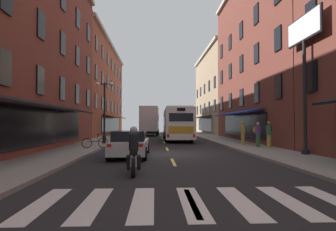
% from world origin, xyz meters
% --- Properties ---
extents(ground_plane, '(34.80, 80.00, 0.10)m').
position_xyz_m(ground_plane, '(0.00, 0.00, -0.05)').
color(ground_plane, black).
extents(lane_centre_dashes, '(0.14, 73.90, 0.01)m').
position_xyz_m(lane_centre_dashes, '(0.00, -0.25, 0.00)').
color(lane_centre_dashes, '#DBCC4C').
rests_on(lane_centre_dashes, ground).
extents(crosswalk_near, '(7.10, 2.80, 0.01)m').
position_xyz_m(crosswalk_near, '(0.00, -10.00, 0.00)').
color(crosswalk_near, silver).
rests_on(crosswalk_near, ground).
extents(sidewalk_left, '(3.00, 80.00, 0.14)m').
position_xyz_m(sidewalk_left, '(-5.90, 0.00, 0.07)').
color(sidewalk_left, gray).
rests_on(sidewalk_left, ground).
extents(sidewalk_right, '(3.00, 80.00, 0.14)m').
position_xyz_m(sidewalk_right, '(5.90, 0.00, 0.07)').
color(sidewalk_right, gray).
rests_on(sidewalk_right, ground).
extents(billboard_sign, '(0.40, 3.30, 7.36)m').
position_xyz_m(billboard_sign, '(7.05, -1.86, 5.84)').
color(billboard_sign, black).
rests_on(billboard_sign, sidewalk_right).
extents(transit_bus, '(2.76, 11.66, 3.28)m').
position_xyz_m(transit_bus, '(1.45, 13.16, 1.72)').
color(transit_bus, white).
rests_on(transit_bus, ground).
extents(box_truck, '(2.68, 7.42, 4.00)m').
position_xyz_m(box_truck, '(-1.56, 23.54, 2.06)').
color(box_truck, black).
rests_on(box_truck, ground).
extents(sedan_near, '(1.94, 4.65, 1.37)m').
position_xyz_m(sedan_near, '(-2.14, -1.38, 0.70)').
color(sedan_near, silver).
rests_on(sedan_near, ground).
extents(sedan_mid, '(1.97, 4.60, 1.47)m').
position_xyz_m(sedan_mid, '(-1.75, 33.01, 0.74)').
color(sedan_mid, silver).
rests_on(sedan_mid, ground).
extents(motorcycle_rider, '(0.62, 2.07, 1.66)m').
position_xyz_m(motorcycle_rider, '(-1.58, -6.33, 0.71)').
color(motorcycle_rider, black).
rests_on(motorcycle_rider, ground).
extents(bicycle_near, '(1.68, 0.55, 0.91)m').
position_xyz_m(bicycle_near, '(-4.76, 2.48, 0.50)').
color(bicycle_near, black).
rests_on(bicycle_near, sidewalk_left).
extents(pedestrian_near, '(0.46, 0.52, 1.70)m').
position_xyz_m(pedestrian_near, '(6.27, 2.85, 1.04)').
color(pedestrian_near, '#33663F').
rests_on(pedestrian_near, sidewalk_right).
extents(pedestrian_mid, '(0.36, 0.36, 1.74)m').
position_xyz_m(pedestrian_mid, '(6.63, 1.86, 1.04)').
color(pedestrian_mid, '#B29947').
rests_on(pedestrian_mid, sidewalk_right).
extents(pedestrian_far, '(0.36, 0.36, 1.79)m').
position_xyz_m(pedestrian_far, '(5.85, 4.89, 1.07)').
color(pedestrian_far, '#B29947').
rests_on(pedestrian_far, sidewalk_right).
extents(street_lamp_twin, '(1.42, 0.32, 4.95)m').
position_xyz_m(street_lamp_twin, '(-4.91, 6.65, 2.89)').
color(street_lamp_twin, black).
rests_on(street_lamp_twin, sidewalk_left).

